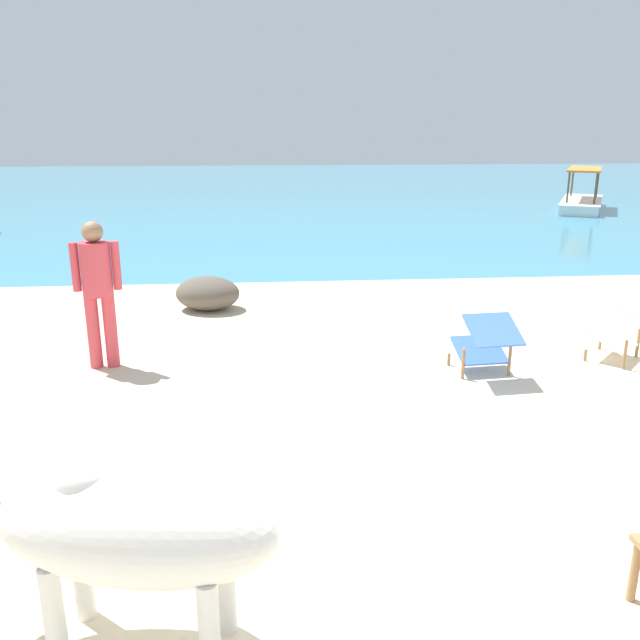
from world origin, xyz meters
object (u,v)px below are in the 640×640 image
Objects in this scene: deck_chair_near at (486,342)px; person_standing at (97,284)px; boat_white at (582,201)px; deck_chair_far at (629,330)px; cow at (126,529)px.

person_standing is (-4.11, 0.62, 0.56)m from deck_chair_near.
deck_chair_far is at bearing -175.71° from boat_white.
boat_white is (11.77, 13.08, -0.70)m from person_standing.
deck_chair_near is at bearing -117.89° from cow.
person_standing is at bearing 166.09° from boat_white.
boat_white reaches higher than cow.
boat_white is at bearing -34.01° from deck_chair_near.
person_standing reaches higher than deck_chair_near.
person_standing is at bearing 40.87° from deck_chair_far.
cow is 2.02× the size of deck_chair_far.
cow is 2.29× the size of deck_chair_near.
cow reaches higher than deck_chair_far.
cow is 4.32m from person_standing.
deck_chair_far is at bearing -99.76° from person_standing.
deck_chair_far is at bearing -85.71° from deck_chair_near.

